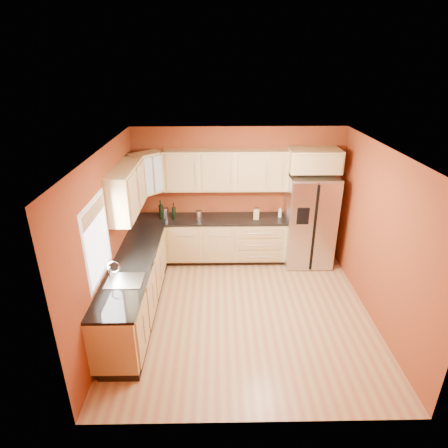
{
  "coord_description": "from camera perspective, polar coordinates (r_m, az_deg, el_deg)",
  "views": [
    {
      "loc": [
        -0.39,
        -4.92,
        3.74
      ],
      "look_at": [
        -0.29,
        0.9,
        1.15
      ],
      "focal_mm": 30.0,
      "sensor_mm": 36.0,
      "label": 1
    }
  ],
  "objects": [
    {
      "name": "upper_cabinets_back",
      "position": [
        7.02,
        0.22,
        8.19
      ],
      "size": [
        2.3,
        0.33,
        0.75
      ],
      "primitive_type": "cube",
      "color": "tan",
      "rests_on": "wall_back"
    },
    {
      "name": "corner_upper_cabinet",
      "position": [
        6.98,
        -11.59,
        7.6
      ],
      "size": [
        0.67,
        0.67,
        0.75
      ],
      "primitive_type": "cube",
      "rotation": [
        0.0,
        0.0,
        0.79
      ],
      "color": "tan",
      "rests_on": "wall_back"
    },
    {
      "name": "over_fridge_cabinet",
      "position": [
        7.05,
        13.55,
        9.49
      ],
      "size": [
        0.92,
        0.6,
        0.4
      ],
      "primitive_type": "cube",
      "color": "tan",
      "rests_on": "wall_back"
    },
    {
      "name": "floor",
      "position": [
        6.19,
        2.94,
        -13.17
      ],
      "size": [
        4.0,
        4.0,
        0.0
      ],
      "primitive_type": "plane",
      "color": "#A3643F",
      "rests_on": "ground"
    },
    {
      "name": "wall_front",
      "position": [
        3.82,
        5.36,
        -15.71
      ],
      "size": [
        4.0,
        0.04,
        2.6
      ],
      "primitive_type": "cube",
      "color": "maroon",
      "rests_on": "floor"
    },
    {
      "name": "wine_bottle_b",
      "position": [
        7.13,
        -7.65,
        1.96
      ],
      "size": [
        0.08,
        0.08,
        0.34
      ],
      "primitive_type": null,
      "rotation": [
        0.0,
        0.0,
        0.13
      ],
      "color": "black",
      "rests_on": "countertop_back"
    },
    {
      "name": "wall_left",
      "position": [
        5.72,
        -17.21,
        -2.37
      ],
      "size": [
        0.04,
        4.0,
        2.6
      ],
      "primitive_type": "cube",
      "color": "maroon",
      "rests_on": "floor"
    },
    {
      "name": "refrigerator",
      "position": [
        7.35,
        12.82,
        0.56
      ],
      "size": [
        0.9,
        0.75,
        1.78
      ],
      "primitive_type": "cube",
      "color": "#BBBBC0",
      "rests_on": "floor"
    },
    {
      "name": "base_cabinets_back",
      "position": [
        7.4,
        -2.1,
        -2.49
      ],
      "size": [
        2.9,
        0.6,
        0.88
      ],
      "primitive_type": "cube",
      "color": "tan",
      "rests_on": "floor"
    },
    {
      "name": "ceiling",
      "position": [
        5.07,
        3.56,
        10.98
      ],
      "size": [
        4.0,
        4.0,
        0.0
      ],
      "primitive_type": "plane",
      "color": "silver",
      "rests_on": "wall_back"
    },
    {
      "name": "sink_faucet",
      "position": [
        5.32,
        -15.05,
        -7.0
      ],
      "size": [
        0.5,
        0.42,
        0.3
      ],
      "primitive_type": null,
      "color": "silver",
      "rests_on": "countertop_left"
    },
    {
      "name": "base_cabinets_left",
      "position": [
        6.06,
        -13.45,
        -9.69
      ],
      "size": [
        0.6,
        2.8,
        0.88
      ],
      "primitive_type": "cube",
      "color": "tan",
      "rests_on": "floor"
    },
    {
      "name": "upper_cabinets_left",
      "position": [
        6.13,
        -14.59,
        5.04
      ],
      "size": [
        0.33,
        1.35,
        0.75
      ],
      "primitive_type": "cube",
      "color": "tan",
      "rests_on": "wall_left"
    },
    {
      "name": "countertop_back",
      "position": [
        7.2,
        -2.15,
        0.75
      ],
      "size": [
        2.9,
        0.62,
        0.04
      ],
      "primitive_type": "cube",
      "color": "black",
      "rests_on": "base_cabinets_back"
    },
    {
      "name": "knife_block",
      "position": [
        7.13,
        4.96,
        1.5
      ],
      "size": [
        0.12,
        0.11,
        0.2
      ],
      "primitive_type": "cube",
      "rotation": [
        0.0,
        0.0,
        -0.2
      ],
      "color": "#A58750",
      "rests_on": "countertop_back"
    },
    {
      "name": "window",
      "position": [
        5.18,
        -18.73,
        -2.34
      ],
      "size": [
        0.03,
        0.9,
        1.0
      ],
      "primitive_type": "cube",
      "color": "white",
      "rests_on": "wall_left"
    },
    {
      "name": "wall_right",
      "position": [
        5.99,
        22.68,
        -2.0
      ],
      "size": [
        0.04,
        4.0,
        2.6
      ],
      "primitive_type": "cube",
      "color": "maroon",
      "rests_on": "floor"
    },
    {
      "name": "soap_dispenser",
      "position": [
        7.28,
        8.52,
        1.74
      ],
      "size": [
        0.07,
        0.07,
        0.18
      ],
      "primitive_type": "cylinder",
      "rotation": [
        0.0,
        0.0,
        0.2
      ],
      "color": "white",
      "rests_on": "countertop_back"
    },
    {
      "name": "wine_bottle_a",
      "position": [
        7.21,
        -9.58,
        2.23
      ],
      "size": [
        0.1,
        0.1,
        0.37
      ],
      "primitive_type": null,
      "rotation": [
        0.0,
        0.0,
        0.31
      ],
      "color": "black",
      "rests_on": "countertop_back"
    },
    {
      "name": "countertop_left",
      "position": [
        5.83,
        -13.79,
        -5.92
      ],
      "size": [
        0.62,
        2.8,
        0.04
      ],
      "primitive_type": "cube",
      "color": "black",
      "rests_on": "base_cabinets_left"
    },
    {
      "name": "canister_right",
      "position": [
        7.09,
        -3.8,
        1.34
      ],
      "size": [
        0.12,
        0.12,
        0.19
      ],
      "primitive_type": "cylinder",
      "rotation": [
        0.0,
        0.0,
        -0.08
      ],
      "color": "#BBBBC0",
      "rests_on": "countertop_back"
    },
    {
      "name": "canister_left",
      "position": [
        7.25,
        -8.9,
        1.68
      ],
      "size": [
        0.15,
        0.15,
        0.2
      ],
      "primitive_type": "cylinder",
      "rotation": [
        0.0,
        0.0,
        -0.24
      ],
      "color": "#BBBBC0",
      "rests_on": "countertop_back"
    },
    {
      "name": "wall_back",
      "position": [
        7.35,
        2.15,
        4.6
      ],
      "size": [
        4.0,
        0.04,
        2.6
      ],
      "primitive_type": "cube",
      "color": "maroon",
      "rests_on": "floor"
    }
  ]
}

